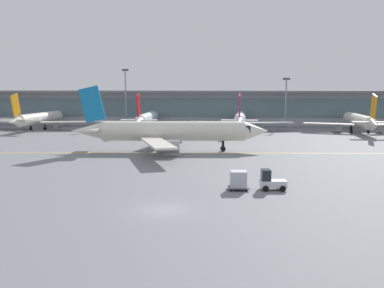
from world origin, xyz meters
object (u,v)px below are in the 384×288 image
Objects in this scene: taxiing_regional_jet at (171,132)px; baggage_tug at (271,181)px; gate_airplane_2 at (147,119)px; apron_light_mast_2 at (286,101)px; cargo_dolly_lead at (238,180)px; apron_light_mast_1 at (126,95)px; gate_airplane_1 at (40,119)px; gate_airplane_3 at (240,119)px; gate_airplane_4 at (359,121)px.

taxiing_regional_jet is 29.33m from baggage_tug.
gate_airplane_2 is 2.14× the size of apron_light_mast_2.
apron_light_mast_2 is (11.32, 68.71, 6.21)m from baggage_tug.
gate_airplane_2 is 12.55× the size of cargo_dolly_lead.
apron_light_mast_1 is (-27.40, 70.61, 7.28)m from cargo_dolly_lead.
taxiing_regional_jet is 2.11× the size of apron_light_mast_1.
taxiing_regional_jet is (36.98, -34.67, 0.47)m from gate_airplane_1.
apron_light_mast_1 reaches higher than baggage_tug.
taxiing_regional_jet is at bearing -129.50° from gate_airplane_1.
taxiing_regional_jet reaches higher than gate_airplane_2.
gate_airplane_3 is (49.66, 1.50, 0.00)m from gate_airplane_1.
cargo_dolly_lead is at bearing -179.45° from gate_airplane_3.
gate_airplane_3 is 31.67m from apron_light_mast_1.
apron_light_mast_2 is (-15.44, 9.93, 4.36)m from gate_airplane_4.
apron_light_mast_2 is (61.59, 7.99, 4.36)m from gate_airplane_1.
cargo_dolly_lead is (10.00, -26.24, -2.15)m from taxiing_regional_jet.
gate_airplane_1 is 50.69m from taxiing_regional_jet.
taxiing_regional_jet reaches higher than baggage_tug.
baggage_tug is at bearing -0.00° from cargo_dolly_lead.
apron_light_mast_2 reaches higher than cargo_dolly_lead.
apron_light_mast_2 is (11.93, 6.48, 4.36)m from gate_airplane_3.
taxiing_regional_jet is 49.40m from apron_light_mast_2.
gate_airplane_3 is at bearing -89.12° from gate_airplane_2.
apron_light_mast_1 is at bearing 77.77° from gate_airplane_3.
gate_airplane_1 is 77.05m from gate_airplane_4.
gate_airplane_1 is at bearing 133.44° from taxiing_regional_jet.
taxiing_regional_jet is at bearing 163.69° from gate_airplane_3.
apron_light_mast_1 is at bearing 107.75° from cargo_dolly_lead.
gate_airplane_1 is at bearing 124.19° from cargo_dolly_lead.
apron_light_mast_1 is at bearing 81.71° from gate_airplane_4.
gate_airplane_4 is at bearing -87.78° from gate_airplane_1.
gate_airplane_1 is 12.59× the size of cargo_dolly_lead.
baggage_tug is 77.17m from apron_light_mast_1.
gate_airplane_1 is 62.26m from apron_light_mast_2.
gate_airplane_2 is 1.00× the size of gate_airplane_4.
baggage_tug is 69.91m from apron_light_mast_2.
gate_airplane_1 reaches higher than baggage_tug.
gate_airplane_2 is 37.07m from taxiing_regional_jet.
gate_airplane_1 is 26.80m from gate_airplane_2.
gate_airplane_3 is at bearing -84.60° from gate_airplane_1.
gate_airplane_2 is 22.88m from gate_airplane_3.
taxiing_regional_jet reaches higher than cargo_dolly_lead.
gate_airplane_2 is 66.03m from baggage_tug.
cargo_dolly_lead is (20.20, -61.88, -1.69)m from gate_airplane_2.
baggage_tug is (50.27, -60.72, -1.85)m from gate_airplane_1.
gate_airplane_4 is at bearing -94.17° from gate_airplane_3.
gate_airplane_2 is 10.27× the size of baggage_tug.
baggage_tug is 0.18× the size of apron_light_mast_1.
taxiing_regional_jet reaches higher than gate_airplane_4.
apron_light_mast_2 reaches higher than gate_airplane_4.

